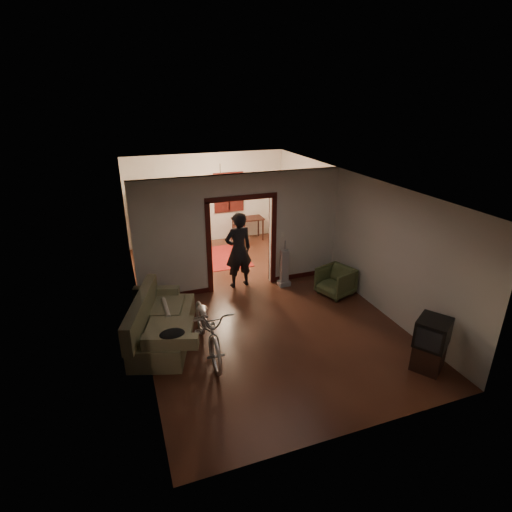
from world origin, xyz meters
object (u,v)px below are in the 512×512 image
person (238,250)px  bicycle (208,327)px  armchair (336,281)px  desk (248,229)px  locker (164,221)px  sofa (163,318)px

person → bicycle: bearing=54.3°
armchair → desk: (-0.73, 4.33, 0.02)m
bicycle → armchair: 3.58m
person → desk: (1.29, 3.10, -0.58)m
bicycle → desk: (2.65, 5.53, -0.16)m
locker → person: bearing=-59.0°
sofa → armchair: 4.14m
bicycle → locker: 5.49m
armchair → sofa: bearing=-101.3°
sofa → armchair: (4.10, 0.55, -0.15)m
desk → armchair: bearing=-68.2°
armchair → desk: size_ratio=0.76×
bicycle → person: size_ratio=1.05×
armchair → desk: 4.39m
sofa → desk: (3.37, 4.88, -0.13)m
desk → bicycle: bearing=-103.3°
bicycle → desk: size_ratio=2.03×
sofa → bicycle: size_ratio=1.07×
bicycle → locker: size_ratio=1.08×
bicycle → armchair: bearing=20.3°
sofa → locker: size_ratio=1.15×
bicycle → armchair: bicycle is taller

